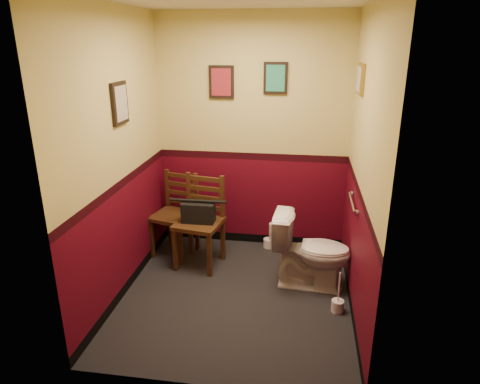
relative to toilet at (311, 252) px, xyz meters
name	(u,v)px	position (x,y,z in m)	size (l,w,h in m)	color
floor	(236,295)	(-0.72, -0.30, -0.38)	(2.20, 2.40, 0.00)	black
wall_back	(252,136)	(-0.72, 0.90, 0.97)	(2.20, 2.70, 0.00)	#4B0716
wall_front	(205,216)	(-0.72, -1.50, 0.97)	(2.20, 2.70, 0.00)	#4B0716
wall_left	(118,159)	(-1.82, -0.30, 0.97)	(2.40, 2.70, 0.00)	#4B0716
wall_right	(363,170)	(0.38, -0.30, 0.97)	(2.40, 2.70, 0.00)	#4B0716
grab_bar	(352,203)	(0.35, -0.05, 0.57)	(0.05, 0.56, 0.06)	silver
framed_print_back_a	(221,82)	(-1.07, 0.88, 1.57)	(0.28, 0.04, 0.36)	black
framed_print_back_b	(276,78)	(-0.47, 0.88, 1.62)	(0.26, 0.04, 0.34)	black
framed_print_left	(120,103)	(-1.80, -0.20, 1.47)	(0.04, 0.30, 0.38)	black
framed_print_right	(360,79)	(0.36, 0.30, 1.67)	(0.04, 0.34, 0.28)	olive
toilet	(311,252)	(0.00, 0.00, 0.00)	(0.44, 0.78, 0.77)	white
toilet_brush	(338,305)	(0.26, -0.43, -0.32)	(0.12, 0.12, 0.41)	silver
chair_left	(176,214)	(-1.56, 0.51, 0.10)	(0.55, 0.55, 0.96)	#3D2512
chair_right	(201,222)	(-1.21, 0.29, 0.12)	(0.54, 0.54, 1.00)	#3D2512
handbag	(198,212)	(-1.22, 0.25, 0.25)	(0.35, 0.18, 0.26)	black
tp_stack	(274,238)	(-0.43, 0.77, -0.25)	(0.25, 0.15, 0.33)	silver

